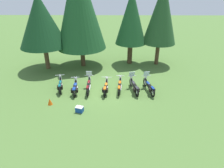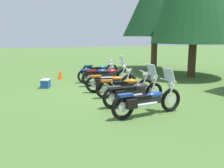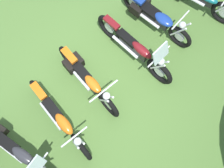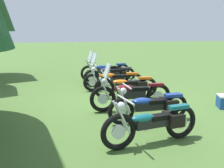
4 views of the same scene
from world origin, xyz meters
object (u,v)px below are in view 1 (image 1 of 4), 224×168
motorcycle_5 (134,86)px  picnic_cooler (80,109)px  motorcycle_0 (60,85)px  motorcycle_1 (75,87)px  pine_tree_0 (41,21)px  motorcycle_6 (149,86)px  traffic_cone (50,102)px  motorcycle_3 (106,87)px  pine_tree_3 (162,13)px  pine_tree_1 (79,4)px  motorcycle_4 (120,85)px  motorcycle_2 (89,85)px  pine_tree_2 (131,17)px

motorcycle_5 → picnic_cooler: bearing=115.2°
motorcycle_5 → motorcycle_0: bearing=77.5°
motorcycle_1 → pine_tree_0: size_ratio=0.31×
motorcycle_6 → traffic_cone: 7.40m
motorcycle_3 → pine_tree_3: pine_tree_3 is taller
pine_tree_1 → pine_tree_3: size_ratio=1.24×
motorcycle_5 → motorcycle_4: bearing=73.2°
motorcycle_3 → traffic_cone: (-3.81, -1.77, -0.19)m
motorcycle_2 → pine_tree_1: (-1.18, 5.22, 5.36)m
motorcycle_2 → pine_tree_0: bearing=44.1°
motorcycle_5 → picnic_cooler: (-3.80, -2.79, -0.27)m
motorcycle_0 → pine_tree_1: (1.05, 5.13, 5.40)m
picnic_cooler → traffic_cone: traffic_cone is taller
motorcycle_1 → picnic_cooler: bearing=-169.2°
motorcycle_4 → pine_tree_1: 8.29m
motorcycle_5 → pine_tree_0: pine_tree_0 is taller
pine_tree_2 → motorcycle_4: bearing=-101.1°
picnic_cooler → motorcycle_2: bearing=84.5°
pine_tree_3 → picnic_cooler: size_ratio=13.94×
motorcycle_3 → motorcycle_6: motorcycle_6 is taller
motorcycle_4 → picnic_cooler: bearing=141.8°
pine_tree_2 → pine_tree_3: bearing=-4.2°
motorcycle_2 → motorcycle_4: bearing=-90.2°
motorcycle_5 → motorcycle_6: motorcycle_6 is taller
traffic_cone → motorcycle_5: bearing=18.1°
pine_tree_2 → pine_tree_3: pine_tree_3 is taller
motorcycle_1 → motorcycle_6: motorcycle_6 is taller
motorcycle_2 → pine_tree_1: size_ratio=0.25×
motorcycle_4 → motorcycle_5: motorcycle_5 is taller
motorcycle_6 → pine_tree_1: bearing=36.8°
motorcycle_1 → pine_tree_2: (4.58, 6.26, 4.21)m
motorcycle_2 → picnic_cooler: bearing=173.0°
pine_tree_3 → picnic_cooler: bearing=-127.6°
motorcycle_0 → pine_tree_1: pine_tree_1 is taller
motorcycle_3 → motorcycle_4: 1.11m
motorcycle_5 → pine_tree_1: pine_tree_1 is taller
motorcycle_0 → pine_tree_0: size_ratio=0.32×
motorcycle_5 → pine_tree_0: (-8.08, 4.52, 4.10)m
motorcycle_5 → pine_tree_0: 10.12m
motorcycle_0 → motorcycle_2: motorcycle_2 is taller
traffic_cone → motorcycle_6: bearing=15.3°
motorcycle_5 → pine_tree_0: bearing=49.7°
pine_tree_3 → motorcycle_4: bearing=-124.5°
motorcycle_3 → pine_tree_2: bearing=-15.9°
pine_tree_2 → traffic_cone: bearing=-127.1°
motorcycle_6 → pine_tree_1: size_ratio=0.25×
motorcycle_2 → motorcycle_4: motorcycle_2 is taller
motorcycle_5 → traffic_cone: size_ratio=4.84×
motorcycle_5 → picnic_cooler: size_ratio=4.11×
motorcycle_0 → picnic_cooler: motorcycle_0 is taller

